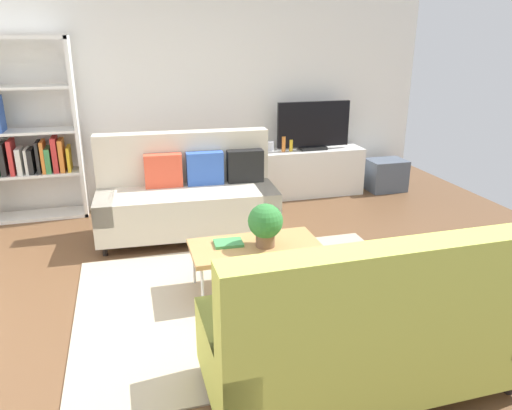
{
  "coord_description": "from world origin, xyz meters",
  "views": [
    {
      "loc": [
        -0.82,
        -3.58,
        2.1
      ],
      "look_at": [
        0.26,
        0.42,
        0.65
      ],
      "focal_mm": 34.07,
      "sensor_mm": 36.0,
      "label": 1
    }
  ],
  "objects_px": {
    "bottle_0": "(284,144)",
    "bookshelf": "(28,138)",
    "tv": "(313,126)",
    "couch_green": "(364,330)",
    "bottle_1": "(291,145)",
    "storage_trunk": "(386,175)",
    "potted_plant": "(265,223)",
    "coffee_table": "(255,248)",
    "table_book_0": "(228,243)",
    "vase_0": "(270,146)",
    "couch_beige": "(188,195)",
    "tv_console": "(311,172)"
  },
  "relations": [
    {
      "from": "couch_green",
      "to": "potted_plant",
      "type": "height_order",
      "value": "couch_green"
    },
    {
      "from": "tv",
      "to": "potted_plant",
      "type": "bearing_deg",
      "value": -119.52
    },
    {
      "from": "storage_trunk",
      "to": "potted_plant",
      "type": "bearing_deg",
      "value": -136.55
    },
    {
      "from": "couch_green",
      "to": "vase_0",
      "type": "height_order",
      "value": "couch_green"
    },
    {
      "from": "tv_console",
      "to": "table_book_0",
      "type": "bearing_deg",
      "value": -125.58
    },
    {
      "from": "tv",
      "to": "bottle_0",
      "type": "height_order",
      "value": "tv"
    },
    {
      "from": "couch_beige",
      "to": "potted_plant",
      "type": "xyz_separation_m",
      "value": [
        0.46,
        -1.47,
        0.18
      ]
    },
    {
      "from": "coffee_table",
      "to": "tv_console",
      "type": "distance_m",
      "value": 2.8
    },
    {
      "from": "couch_green",
      "to": "bookshelf",
      "type": "distance_m",
      "value": 4.54
    },
    {
      "from": "couch_green",
      "to": "tv_console",
      "type": "bearing_deg",
      "value": 72.35
    },
    {
      "from": "tv",
      "to": "table_book_0",
      "type": "xyz_separation_m",
      "value": [
        -1.66,
        -2.31,
        -0.52
      ]
    },
    {
      "from": "tv",
      "to": "storage_trunk",
      "type": "height_order",
      "value": "tv"
    },
    {
      "from": "coffee_table",
      "to": "potted_plant",
      "type": "bearing_deg",
      "value": -33.09
    },
    {
      "from": "storage_trunk",
      "to": "bottle_0",
      "type": "distance_m",
      "value": 1.61
    },
    {
      "from": "potted_plant",
      "to": "bottle_0",
      "type": "distance_m",
      "value": 2.59
    },
    {
      "from": "potted_plant",
      "to": "vase_0",
      "type": "height_order",
      "value": "potted_plant"
    },
    {
      "from": "tv",
      "to": "bottle_1",
      "type": "distance_m",
      "value": 0.39
    },
    {
      "from": "couch_beige",
      "to": "vase_0",
      "type": "height_order",
      "value": "couch_beige"
    },
    {
      "from": "coffee_table",
      "to": "bottle_1",
      "type": "xyz_separation_m",
      "value": [
        1.13,
        2.35,
        0.32
      ]
    },
    {
      "from": "couch_green",
      "to": "bottle_1",
      "type": "distance_m",
      "value": 3.88
    },
    {
      "from": "coffee_table",
      "to": "bookshelf",
      "type": "distance_m",
      "value": 3.24
    },
    {
      "from": "tv_console",
      "to": "vase_0",
      "type": "height_order",
      "value": "vase_0"
    },
    {
      "from": "bottle_0",
      "to": "bookshelf",
      "type": "bearing_deg",
      "value": 178.89
    },
    {
      "from": "couch_beige",
      "to": "coffee_table",
      "type": "height_order",
      "value": "couch_beige"
    },
    {
      "from": "tv_console",
      "to": "bottle_1",
      "type": "distance_m",
      "value": 0.51
    },
    {
      "from": "bottle_0",
      "to": "bottle_1",
      "type": "bearing_deg",
      "value": 0.0
    },
    {
      "from": "couch_beige",
      "to": "table_book_0",
      "type": "distance_m",
      "value": 1.36
    },
    {
      "from": "bookshelf",
      "to": "bottle_1",
      "type": "distance_m",
      "value": 3.22
    },
    {
      "from": "couch_beige",
      "to": "potted_plant",
      "type": "bearing_deg",
      "value": 110.11
    },
    {
      "from": "coffee_table",
      "to": "bottle_0",
      "type": "relative_size",
      "value": 5.44
    },
    {
      "from": "tv",
      "to": "couch_green",
      "type": "bearing_deg",
      "value": -107.0
    },
    {
      "from": "couch_beige",
      "to": "tv_console",
      "type": "bearing_deg",
      "value": -149.15
    },
    {
      "from": "tv_console",
      "to": "bookshelf",
      "type": "distance_m",
      "value": 3.59
    },
    {
      "from": "bottle_1",
      "to": "bookshelf",
      "type": "bearing_deg",
      "value": 178.93
    },
    {
      "from": "storage_trunk",
      "to": "table_book_0",
      "type": "distance_m",
      "value": 3.56
    },
    {
      "from": "table_book_0",
      "to": "vase_0",
      "type": "bearing_deg",
      "value": 65.47
    },
    {
      "from": "bookshelf",
      "to": "couch_beige",
      "type": "bearing_deg",
      "value": -30.28
    },
    {
      "from": "tv_console",
      "to": "bottle_0",
      "type": "distance_m",
      "value": 0.6
    },
    {
      "from": "tv_console",
      "to": "potted_plant",
      "type": "distance_m",
      "value": 2.82
    },
    {
      "from": "couch_green",
      "to": "bookshelf",
      "type": "height_order",
      "value": "bookshelf"
    },
    {
      "from": "storage_trunk",
      "to": "bottle_0",
      "type": "bearing_deg",
      "value": 177.74
    },
    {
      "from": "tv_console",
      "to": "table_book_0",
      "type": "height_order",
      "value": "tv_console"
    },
    {
      "from": "vase_0",
      "to": "tv",
      "type": "bearing_deg",
      "value": -6.88
    },
    {
      "from": "potted_plant",
      "to": "bottle_0",
      "type": "height_order",
      "value": "bottle_0"
    },
    {
      "from": "couch_beige",
      "to": "coffee_table",
      "type": "bearing_deg",
      "value": 107.95
    },
    {
      "from": "storage_trunk",
      "to": "table_book_0",
      "type": "bearing_deg",
      "value": -141.16
    },
    {
      "from": "tv_console",
      "to": "tv",
      "type": "xyz_separation_m",
      "value": [
        0.0,
        -0.02,
        0.63
      ]
    },
    {
      "from": "bookshelf",
      "to": "vase_0",
      "type": "bearing_deg",
      "value": 0.58
    },
    {
      "from": "bookshelf",
      "to": "vase_0",
      "type": "xyz_separation_m",
      "value": [
        2.95,
        0.03,
        -0.27
      ]
    },
    {
      "from": "potted_plant",
      "to": "bookshelf",
      "type": "bearing_deg",
      "value": 131.21
    }
  ]
}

